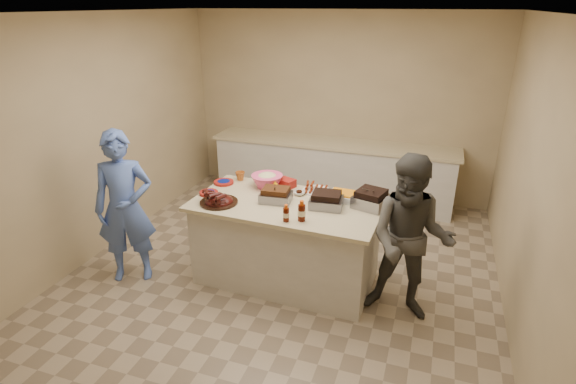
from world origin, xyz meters
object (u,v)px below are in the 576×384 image
(coleslaw_bowl, at_px, (267,187))
(plastic_cup, at_px, (240,180))
(roasting_pan, at_px, (370,207))
(guest_gray, at_px, (402,312))
(bbq_bottle_a, at_px, (286,221))
(island, at_px, (287,278))
(rib_platter, at_px, (219,203))
(mustard_bottle, at_px, (275,192))
(bbq_bottle_b, at_px, (302,221))
(guest_blue, at_px, (135,275))

(coleslaw_bowl, xyz_separation_m, plastic_cup, (-0.37, 0.09, 0.00))
(roasting_pan, height_order, guest_gray, roasting_pan)
(bbq_bottle_a, bearing_deg, island, 108.58)
(rib_platter, distance_m, bbq_bottle_a, 0.80)
(roasting_pan, xyz_separation_m, mustard_bottle, (-1.02, 0.04, 0.00))
(coleslaw_bowl, distance_m, plastic_cup, 0.38)
(bbq_bottle_b, bearing_deg, rib_platter, 173.05)
(guest_gray, bearing_deg, guest_blue, -172.20)
(bbq_bottle_b, relative_size, mustard_bottle, 1.56)
(coleslaw_bowl, bearing_deg, rib_platter, -118.60)
(rib_platter, bearing_deg, bbq_bottle_b, -6.95)
(plastic_cup, distance_m, guest_blue, 1.57)
(plastic_cup, height_order, guest_blue, plastic_cup)
(bbq_bottle_a, relative_size, plastic_cup, 1.56)
(rib_platter, xyz_separation_m, mustard_bottle, (0.45, 0.45, 0.00))
(island, xyz_separation_m, coleslaw_bowl, (-0.34, 0.34, 0.90))
(mustard_bottle, bearing_deg, island, -47.74)
(rib_platter, distance_m, guest_gray, 2.10)
(roasting_pan, relative_size, plastic_cup, 2.80)
(guest_blue, bearing_deg, rib_platter, -11.76)
(island, distance_m, guest_blue, 1.67)
(rib_platter, distance_m, bbq_bottle_b, 0.92)
(island, bearing_deg, guest_blue, -160.69)
(roasting_pan, bearing_deg, coleslaw_bowl, -172.28)
(island, relative_size, guest_blue, 1.16)
(rib_platter, distance_m, mustard_bottle, 0.63)
(island, bearing_deg, guest_gray, -6.56)
(roasting_pan, height_order, coleslaw_bowl, coleslaw_bowl)
(coleslaw_bowl, xyz_separation_m, bbq_bottle_a, (0.47, -0.73, 0.00))
(coleslaw_bowl, relative_size, mustard_bottle, 2.65)
(mustard_bottle, bearing_deg, coleslaw_bowl, 139.89)
(bbq_bottle_a, relative_size, bbq_bottle_b, 0.83)
(roasting_pan, relative_size, coleslaw_bowl, 0.88)
(bbq_bottle_b, height_order, plastic_cup, bbq_bottle_b)
(rib_platter, xyz_separation_m, plastic_cup, (-0.06, 0.65, 0.00))
(island, bearing_deg, roasting_pan, 14.88)
(guest_blue, bearing_deg, mustard_bottle, -0.37)
(mustard_bottle, bearing_deg, plastic_cup, 157.51)
(roasting_pan, bearing_deg, mustard_bottle, -166.78)
(rib_platter, distance_m, roasting_pan, 1.52)
(bbq_bottle_b, distance_m, guest_blue, 2.08)
(rib_platter, bearing_deg, coleslaw_bowl, 61.40)
(bbq_bottle_b, bearing_deg, guest_gray, 8.04)
(coleslaw_bowl, relative_size, bbq_bottle_b, 1.70)
(guest_blue, bearing_deg, plastic_cup, 18.52)
(roasting_pan, relative_size, mustard_bottle, 2.32)
(bbq_bottle_a, height_order, guest_gray, bbq_bottle_a)
(roasting_pan, distance_m, plastic_cup, 1.55)
(mustard_bottle, height_order, plastic_cup, mustard_bottle)
(roasting_pan, xyz_separation_m, guest_blue, (-2.42, -0.67, -0.90))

